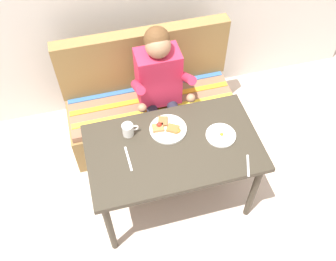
# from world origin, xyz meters

# --- Properties ---
(ground_plane) EXTENTS (8.00, 8.00, 0.00)m
(ground_plane) POSITION_xyz_m (0.00, 0.00, 0.00)
(ground_plane) COLOR beige
(table) EXTENTS (1.20, 0.70, 0.73)m
(table) POSITION_xyz_m (0.00, 0.00, 0.65)
(table) COLOR #332D22
(table) RESTS_ON ground
(couch) EXTENTS (1.44, 0.56, 1.00)m
(couch) POSITION_xyz_m (0.00, 0.76, 0.33)
(couch) COLOR olive
(couch) RESTS_ON ground
(person) EXTENTS (0.45, 0.61, 1.21)m
(person) POSITION_xyz_m (0.06, 0.59, 0.74)
(person) COLOR #C02745
(person) RESTS_ON ground
(plate_breakfast) EXTENTS (0.26, 0.26, 0.05)m
(plate_breakfast) POSITION_xyz_m (-0.00, 0.15, 0.74)
(plate_breakfast) COLOR white
(plate_breakfast) RESTS_ON table
(plate_eggs) EXTENTS (0.21, 0.21, 0.04)m
(plate_eggs) POSITION_xyz_m (0.34, -0.00, 0.74)
(plate_eggs) COLOR white
(plate_eggs) RESTS_ON table
(coffee_mug) EXTENTS (0.12, 0.08, 0.09)m
(coffee_mug) POSITION_xyz_m (-0.28, 0.19, 0.78)
(coffee_mug) COLOR white
(coffee_mug) RESTS_ON table
(fork) EXTENTS (0.07, 0.16, 0.00)m
(fork) POSITION_xyz_m (0.43, -0.28, 0.73)
(fork) COLOR silver
(fork) RESTS_ON table
(knife) EXTENTS (0.02, 0.20, 0.00)m
(knife) POSITION_xyz_m (-0.32, -0.02, 0.73)
(knife) COLOR silver
(knife) RESTS_ON table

